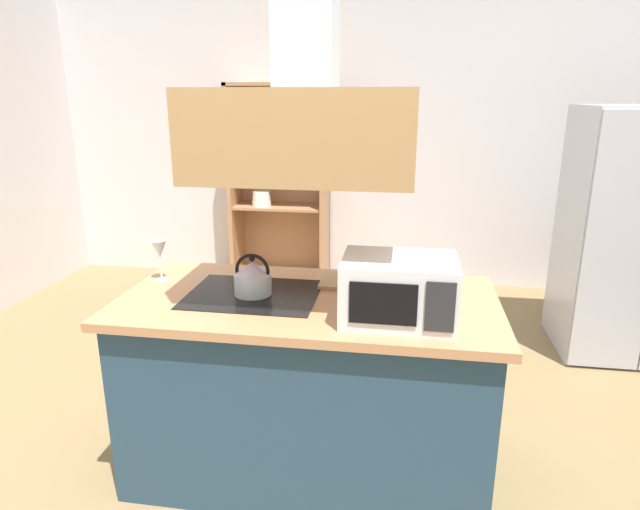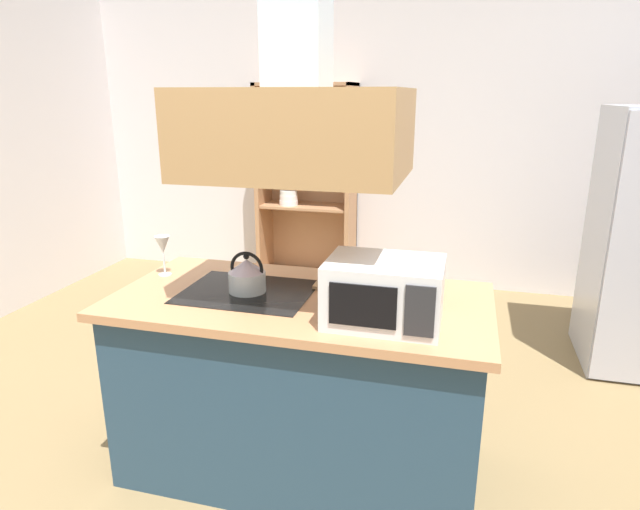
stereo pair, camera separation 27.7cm
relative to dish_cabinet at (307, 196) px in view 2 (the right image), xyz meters
name	(u,v)px [view 2 (the right image)]	position (x,y,z in m)	size (l,w,h in m)	color
ground_plane	(295,467)	(0.74, -2.78, -0.84)	(7.80, 7.80, 0.00)	olive
wall_back	(389,143)	(0.74, 0.22, 0.51)	(6.00, 0.12, 2.70)	silver
kitchen_island	(301,384)	(0.77, -2.74, -0.39)	(1.72, 0.86, 0.90)	#243F54
range_hood	(298,105)	(0.77, -2.74, 0.91)	(0.90, 0.70, 1.24)	#AD804E
dish_cabinet	(307,196)	(0.00, 0.00, 0.00)	(0.91, 0.40, 1.89)	#AC7951
kettle	(247,275)	(0.51, -2.74, 0.14)	(0.17, 0.17, 0.19)	silver
cutting_board	(352,283)	(0.97, -2.51, 0.07)	(0.34, 0.24, 0.02)	#AB8155
microwave	(384,292)	(1.18, -2.92, 0.19)	(0.46, 0.35, 0.26)	silver
wine_glass_on_counter	(163,247)	(0.01, -2.62, 0.21)	(0.08, 0.08, 0.21)	silver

